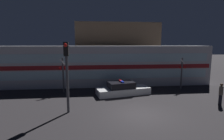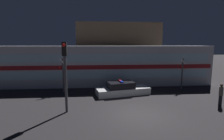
{
  "view_description": "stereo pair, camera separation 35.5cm",
  "coord_description": "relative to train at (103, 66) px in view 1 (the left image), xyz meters",
  "views": [
    {
      "loc": [
        -2.99,
        -10.6,
        4.58
      ],
      "look_at": [
        -1.22,
        6.77,
        1.96
      ],
      "focal_mm": 28.0,
      "sensor_mm": 36.0,
      "label": 1
    },
    {
      "loc": [
        -2.64,
        -10.64,
        4.58
      ],
      "look_at": [
        -1.22,
        6.77,
        1.96
      ],
      "focal_mm": 28.0,
      "sensor_mm": 36.0,
      "label": 2
    }
  ],
  "objects": [
    {
      "name": "pedestrian",
      "position": [
        8.47,
        -7.59,
        -1.32
      ],
      "size": [
        0.28,
        0.28,
        1.67
      ],
      "color": "black",
      "rests_on": "ground_plane"
    },
    {
      "name": "train",
      "position": [
        0.0,
        0.0,
        0.0
      ],
      "size": [
        23.85,
        2.89,
        4.36
      ],
      "color": "silver",
      "rests_on": "ground_plane"
    },
    {
      "name": "crossing_signal_near",
      "position": [
        7.9,
        -2.67,
        -0.39
      ],
      "size": [
        0.73,
        0.33,
        3.21
      ],
      "color": "#4C4C51",
      "rests_on": "ground_plane"
    },
    {
      "name": "traffic_light_corner",
      "position": [
        -2.74,
        -7.9,
        0.77
      ],
      "size": [
        0.3,
        0.46,
        4.7
      ],
      "color": "#4C4C51",
      "rests_on": "ground_plane"
    },
    {
      "name": "crossing_signal_far",
      "position": [
        -3.89,
        -2.8,
        -0.33
      ],
      "size": [
        0.73,
        0.33,
        3.31
      ],
      "color": "#4C4C51",
      "rests_on": "ground_plane"
    },
    {
      "name": "ground_plane",
      "position": [
        2.04,
        -8.77,
        -2.18
      ],
      "size": [
        120.0,
        120.0,
        0.0
      ],
      "primitive_type": "plane",
      "color": "#262326"
    },
    {
      "name": "police_car",
      "position": [
        1.59,
        -4.02,
        -1.71
      ],
      "size": [
        5.07,
        2.66,
        1.29
      ],
      "rotation": [
        0.0,
        0.0,
        0.21
      ],
      "color": "silver",
      "rests_on": "ground_plane"
    },
    {
      "name": "building_left",
      "position": [
        2.36,
        6.79,
        1.54
      ],
      "size": [
        11.49,
        6.0,
        7.44
      ],
      "color": "brown",
      "rests_on": "ground_plane"
    }
  ]
}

